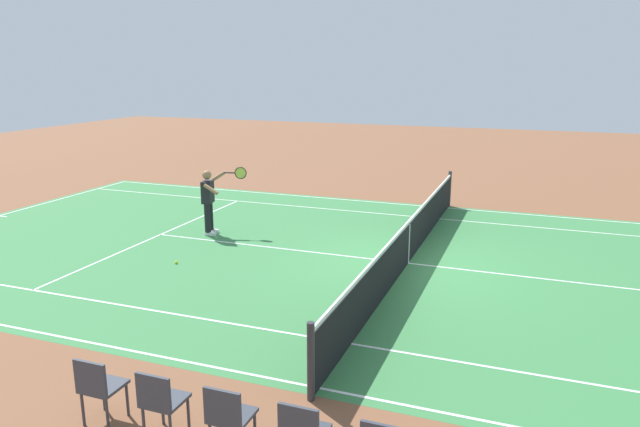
# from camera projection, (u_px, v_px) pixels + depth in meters

# --- Properties ---
(ground_plane) EXTENTS (60.00, 60.00, 0.00)m
(ground_plane) POSITION_uv_depth(u_px,v_px,m) (408.00, 263.00, 12.90)
(ground_plane) COLOR brown
(court_slab) EXTENTS (24.20, 11.40, 0.00)m
(court_slab) POSITION_uv_depth(u_px,v_px,m) (408.00, 263.00, 12.90)
(court_slab) COLOR #387A42
(court_slab) RESTS_ON ground_plane
(court_line_markings) EXTENTS (23.85, 11.05, 0.01)m
(court_line_markings) POSITION_uv_depth(u_px,v_px,m) (408.00, 263.00, 12.90)
(court_line_markings) COLOR white
(court_line_markings) RESTS_ON ground_plane
(tennis_net) EXTENTS (0.10, 11.70, 1.08)m
(tennis_net) POSITION_uv_depth(u_px,v_px,m) (409.00, 242.00, 12.78)
(tennis_net) COLOR #2D2D33
(tennis_net) RESTS_ON ground_plane
(tennis_player_near) EXTENTS (0.99, 0.86, 1.70)m
(tennis_player_near) POSITION_uv_depth(u_px,v_px,m) (209.00, 199.00, 14.93)
(tennis_player_near) COLOR black
(tennis_player_near) RESTS_ON ground_plane
(tennis_ball) EXTENTS (0.07, 0.07, 0.07)m
(tennis_ball) POSITION_uv_depth(u_px,v_px,m) (176.00, 262.00, 12.86)
(tennis_ball) COLOR #CCE01E
(tennis_ball) RESTS_ON ground_plane
(spectator_chair_3) EXTENTS (0.44, 0.44, 0.88)m
(spectator_chair_3) POSITION_uv_depth(u_px,v_px,m) (228.00, 415.00, 6.40)
(spectator_chair_3) COLOR #38383D
(spectator_chair_3) RESTS_ON ground_plane
(spectator_chair_4) EXTENTS (0.44, 0.44, 0.88)m
(spectator_chair_4) POSITION_uv_depth(u_px,v_px,m) (160.00, 399.00, 6.70)
(spectator_chair_4) COLOR #38383D
(spectator_chair_4) RESTS_ON ground_plane
(spectator_chair_5) EXTENTS (0.44, 0.44, 0.88)m
(spectator_chair_5) POSITION_uv_depth(u_px,v_px,m) (98.00, 385.00, 7.00)
(spectator_chair_5) COLOR #38383D
(spectator_chair_5) RESTS_ON ground_plane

